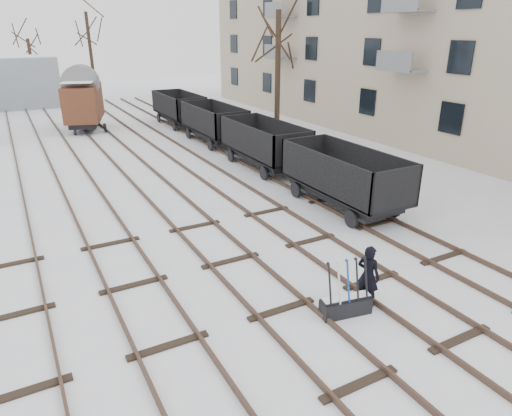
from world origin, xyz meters
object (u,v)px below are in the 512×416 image
(freight_wagon_a, at_px, (343,186))
(box_van_wagon, at_px, (83,101))
(ground_frame, at_px, (346,304))
(worker, at_px, (368,276))

(freight_wagon_a, bearing_deg, box_van_wagon, 107.24)
(ground_frame, bearing_deg, freight_wagon_a, 62.06)
(ground_frame, bearing_deg, box_van_wagon, 103.72)
(ground_frame, relative_size, box_van_wagon, 0.30)
(box_van_wagon, bearing_deg, ground_frame, -69.28)
(ground_frame, bearing_deg, worker, 17.55)
(freight_wagon_a, relative_size, box_van_wagon, 1.13)
(worker, distance_m, freight_wagon_a, 7.08)
(ground_frame, height_order, box_van_wagon, box_van_wagon)
(worker, xyz_separation_m, freight_wagon_a, (3.92, 5.90, 0.05))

